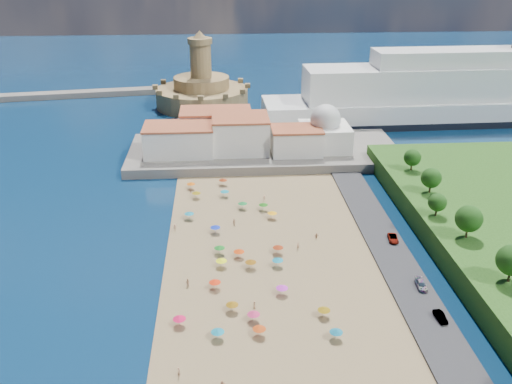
{
  "coord_description": "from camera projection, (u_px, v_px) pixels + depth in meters",
  "views": [
    {
      "loc": [
        -5.0,
        -107.59,
        66.66
      ],
      "look_at": [
        4.0,
        25.0,
        8.0
      ],
      "focal_mm": 40.0,
      "sensor_mm": 36.0,
      "label": 1
    }
  ],
  "objects": [
    {
      "name": "hillside_trees",
      "position": [
        487.0,
        242.0,
        116.37
      ],
      "size": [
        9.11,
        104.59,
        7.85
      ],
      "color": "#382314",
      "rests_on": "hillside"
    },
    {
      "name": "parked_cars",
      "position": [
        412.0,
        270.0,
        123.44
      ],
      "size": [
        2.87,
        35.89,
        1.38
      ],
      "color": "gray",
      "rests_on": "promenade"
    },
    {
      "name": "jetty",
      "position": [
        201.0,
        124.0,
        222.78
      ],
      "size": [
        18.0,
        70.0,
        2.4
      ],
      "primitive_type": "cube",
      "color": "#59544C",
      "rests_on": "ground"
    },
    {
      "name": "fortress",
      "position": [
        202.0,
        91.0,
        247.95
      ],
      "size": [
        40.0,
        40.0,
        32.4
      ],
      "color": "#A78A53",
      "rests_on": "ground"
    },
    {
      "name": "beach_parasols",
      "position": [
        247.0,
        294.0,
        113.59
      ],
      "size": [
        32.32,
        117.77,
        2.2
      ],
      "color": "gray",
      "rests_on": "beach"
    },
    {
      "name": "ground",
      "position": [
        246.0,
        271.0,
        125.43
      ],
      "size": [
        700.0,
        700.0,
        0.0
      ],
      "primitive_type": "plane",
      "color": "#071938",
      "rests_on": "ground"
    },
    {
      "name": "domed_building",
      "position": [
        325.0,
        131.0,
        188.47
      ],
      "size": [
        16.0,
        16.0,
        15.0
      ],
      "color": "silver",
      "rests_on": "terrace"
    },
    {
      "name": "waterfront_buildings",
      "position": [
        225.0,
        134.0,
        189.28
      ],
      "size": [
        57.0,
        29.0,
        11.0
      ],
      "color": "silver",
      "rests_on": "terrace"
    },
    {
      "name": "beachgoers",
      "position": [
        232.0,
        276.0,
        121.8
      ],
      "size": [
        35.97,
        95.83,
        1.87
      ],
      "color": "tan",
      "rests_on": "beach"
    },
    {
      "name": "terrace",
      "position": [
        264.0,
        152.0,
        192.08
      ],
      "size": [
        90.0,
        36.0,
        3.0
      ],
      "primitive_type": "cube",
      "color": "#59544C",
      "rests_on": "ground"
    },
    {
      "name": "cruise_ship",
      "position": [
        463.0,
        96.0,
        226.36
      ],
      "size": [
        160.51,
        27.82,
        34.97
      ],
      "color": "black",
      "rests_on": "ground"
    }
  ]
}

